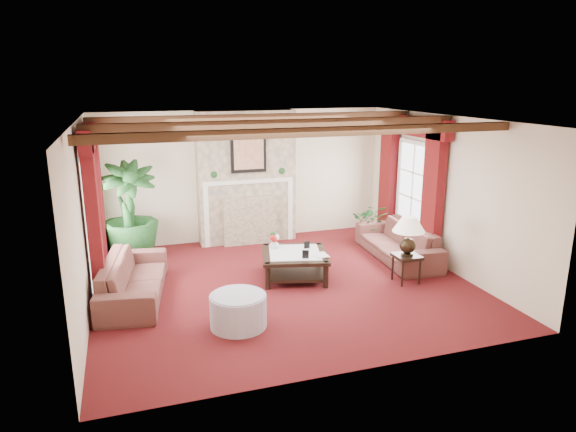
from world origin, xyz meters
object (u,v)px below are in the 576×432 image
object	(u,v)px
coffee_table	(295,265)
sofa_right	(398,236)
ottoman	(238,311)
potted_palm	(130,234)
side_table	(406,268)
sofa_left	(133,272)

from	to	relation	value
coffee_table	sofa_right	bearing A→B (deg)	23.24
sofa_right	ottoman	distance (m)	3.94
potted_palm	ottoman	xyz separation A→B (m)	(1.31, -3.23, -0.29)
side_table	ottoman	size ratio (longest dim) A/B	0.61
sofa_right	side_table	world-z (taller)	sofa_right
ottoman	potted_palm	bearing A→B (deg)	112.10
sofa_right	potted_palm	xyz separation A→B (m)	(-4.80, 1.42, 0.10)
potted_palm	side_table	size ratio (longest dim) A/B	3.99
side_table	ottoman	bearing A→B (deg)	-166.84
sofa_left	side_table	distance (m)	4.41
coffee_table	ottoman	world-z (taller)	ottoman
sofa_right	side_table	xyz separation A→B (m)	(-0.47, -1.11, -0.19)
sofa_left	ottoman	size ratio (longest dim) A/B	2.88
potted_palm	side_table	xyz separation A→B (m)	(4.33, -2.53, -0.28)
coffee_table	ottoman	xyz separation A→B (m)	(-1.31, -1.47, 0.01)
coffee_table	side_table	xyz separation A→B (m)	(1.71, -0.77, 0.02)
potted_palm	coffee_table	bearing A→B (deg)	-33.88
sofa_left	side_table	xyz separation A→B (m)	(4.34, -0.74, -0.19)
sofa_left	coffee_table	size ratio (longest dim) A/B	2.07
sofa_right	ottoman	size ratio (longest dim) A/B	2.84
sofa_right	coffee_table	size ratio (longest dim) A/B	2.04
sofa_left	sofa_right	size ratio (longest dim) A/B	1.02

